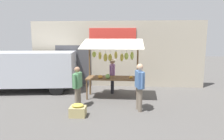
# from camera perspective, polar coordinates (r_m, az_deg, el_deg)

# --- Properties ---
(ground_plane) EXTENTS (40.00, 40.00, 0.00)m
(ground_plane) POSITION_cam_1_polar(r_m,az_deg,el_deg) (8.83, 0.17, -7.72)
(ground_plane) COLOR #514F4C
(street_backdrop) EXTENTS (9.00, 0.30, 3.40)m
(street_backdrop) POSITION_cam_1_polar(r_m,az_deg,el_deg) (10.68, 0.89, 4.52)
(street_backdrop) COLOR #B2A893
(street_backdrop) RESTS_ON ground
(market_stall) EXTENTS (2.50, 1.46, 2.50)m
(market_stall) POSITION_cam_1_polar(r_m,az_deg,el_deg) (8.56, 0.23, 2.40)
(market_stall) COLOR brown
(market_stall) RESTS_ON ground
(vendor_with_sunhat) EXTENTS (0.41, 0.68, 1.57)m
(vendor_with_sunhat) POSITION_cam_1_polar(r_m,az_deg,el_deg) (9.35, 0.11, -0.98)
(vendor_with_sunhat) COLOR #232328
(vendor_with_sunhat) RESTS_ON ground
(shopper_with_ponytail) EXTENTS (0.26, 0.66, 1.52)m
(shopper_with_ponytail) POSITION_cam_1_polar(r_m,az_deg,el_deg) (7.54, -9.67, -4.02)
(shopper_with_ponytail) COLOR #726656
(shopper_with_ponytail) RESTS_ON ground
(shopper_in_striped_shirt) EXTENTS (0.32, 0.69, 1.67)m
(shopper_in_striped_shirt) POSITION_cam_1_polar(r_m,az_deg,el_deg) (7.15, 7.75, -3.83)
(shopper_in_striped_shirt) COLOR #726656
(shopper_in_striped_shirt) RESTS_ON ground
(parked_van) EXTENTS (4.62, 2.46, 1.88)m
(parked_van) POSITION_cam_1_polar(r_m,az_deg,el_deg) (10.54, -23.38, 0.54)
(parked_van) COLOR silver
(parked_van) RESTS_ON ground
(produce_crate_near) EXTENTS (0.53, 0.44, 0.43)m
(produce_crate_near) POSITION_cam_1_polar(r_m,az_deg,el_deg) (6.87, -9.59, -11.14)
(produce_crate_near) COLOR tan
(produce_crate_near) RESTS_ON ground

